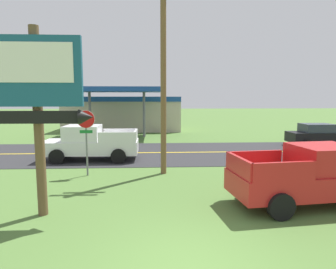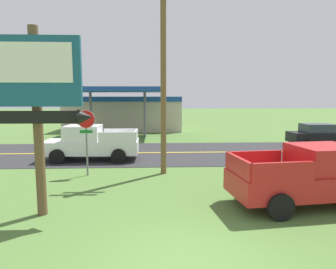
% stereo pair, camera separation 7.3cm
% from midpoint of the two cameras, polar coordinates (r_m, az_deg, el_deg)
% --- Properties ---
extents(ground_plane, '(180.00, 180.00, 0.00)m').
position_cam_midpoint_polar(ground_plane, '(6.71, 3.51, -24.39)').
color(ground_plane, '#4C7033').
extents(road_asphalt, '(140.00, 8.00, 0.02)m').
position_cam_midpoint_polar(road_asphalt, '(19.02, -0.89, -3.50)').
color(road_asphalt, '#2B2B2D').
rests_on(road_asphalt, ground).
extents(road_centre_line, '(126.00, 0.20, 0.01)m').
position_cam_midpoint_polar(road_centre_line, '(19.02, -0.89, -3.46)').
color(road_centre_line, gold).
rests_on(road_centre_line, road_asphalt).
extents(motel_sign, '(2.96, 0.54, 5.51)m').
position_cam_midpoint_polar(motel_sign, '(9.26, -23.91, 7.54)').
color(motel_sign, brown).
rests_on(motel_sign, ground).
extents(stop_sign, '(0.80, 0.08, 2.95)m').
position_cam_midpoint_polar(stop_sign, '(13.72, -15.55, 0.64)').
color(stop_sign, slate).
rests_on(stop_sign, ground).
extents(utility_pole, '(1.67, 0.26, 9.13)m').
position_cam_midpoint_polar(utility_pole, '(13.59, -1.05, 12.71)').
color(utility_pole, brown).
rests_on(utility_pole, ground).
extents(gas_station, '(12.00, 11.50, 4.40)m').
position_cam_midpoint_polar(gas_station, '(32.59, -8.61, 4.26)').
color(gas_station, beige).
rests_on(gas_station, ground).
extents(pickup_red_parked_on_lawn, '(5.39, 2.69, 1.96)m').
position_cam_midpoint_polar(pickup_red_parked_on_lawn, '(10.86, 25.78, -7.15)').
color(pickup_red_parked_on_lawn, red).
rests_on(pickup_red_parked_on_lawn, ground).
extents(pickup_white_on_road, '(5.20, 2.24, 1.96)m').
position_cam_midpoint_polar(pickup_white_on_road, '(17.25, -14.83, -1.62)').
color(pickup_white_on_road, silver).
rests_on(pickup_white_on_road, ground).
extents(car_black_near_lane, '(4.20, 2.00, 1.64)m').
position_cam_midpoint_polar(car_black_near_lane, '(23.98, 26.67, -0.07)').
color(car_black_near_lane, black).
rests_on(car_black_near_lane, ground).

